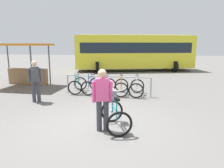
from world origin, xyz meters
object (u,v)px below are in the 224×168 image
racked_bike_orange (121,87)px  person_with_featured_bike (102,97)px  bus_distant (134,51)px  racked_bike_blue (92,85)px  pedestrian_with_backpack (35,79)px  racked_bike_black (106,86)px  market_stall (22,60)px  racked_bike_teal (78,85)px  racked_bike_white (137,87)px  featured_bicycle (114,110)px

racked_bike_orange → person_with_featured_bike: bearing=-92.0°
racked_bike_orange → bus_distant: size_ratio=0.11×
racked_bike_blue → pedestrian_with_backpack: size_ratio=0.73×
racked_bike_black → market_stall: size_ratio=0.36×
racked_bike_teal → racked_bike_blue: size_ratio=0.94×
racked_bike_teal → racked_bike_white: bearing=-4.7°
featured_bicycle → racked_bike_black: bearing=102.3°
racked_bike_orange → market_stall: 5.86m
racked_bike_blue → racked_bike_white: bearing=-4.7°
racked_bike_orange → bus_distant: bus_distant is taller
racked_bike_black → person_with_featured_bike: (0.55, -4.08, 0.54)m
featured_bicycle → person_with_featured_bike: (-0.28, -0.28, 0.42)m
racked_bike_orange → person_with_featured_bike: person_with_featured_bike is taller
racked_bike_blue → racked_bike_white: size_ratio=1.06×
racked_bike_black → market_stall: 5.19m
racked_bike_black → racked_bike_white: 1.40m
racked_bike_blue → racked_bike_teal: bearing=175.3°
featured_bicycle → pedestrian_with_backpack: pedestrian_with_backpack is taller
pedestrian_with_backpack → racked_bike_teal: bearing=57.8°
racked_bike_white → pedestrian_with_backpack: (-3.93, -1.59, 0.57)m
racked_bike_white → person_with_featured_bike: (-0.84, -3.97, 0.54)m
racked_bike_teal → racked_bike_black: bearing=-4.7°
racked_bike_teal → pedestrian_with_backpack: size_ratio=0.69×
racked_bike_blue → pedestrian_with_backpack: (-1.84, -1.76, 0.57)m
racked_bike_orange → racked_bike_white: (0.70, -0.06, 0.00)m
racked_bike_teal → featured_bicycle: bearing=-60.4°
pedestrian_with_backpack → market_stall: bearing=127.3°
pedestrian_with_backpack → bus_distant: (3.57, 10.63, 0.80)m
racked_bike_blue → person_with_featured_bike: bearing=-73.2°
racked_bike_black → pedestrian_with_backpack: size_ratio=0.71×
racked_bike_white → featured_bicycle: bearing=-98.7°
racked_bike_black → pedestrian_with_backpack: bearing=-146.2°
racked_bike_blue → racked_bike_white: 2.10m
racked_bike_white → market_stall: bearing=166.5°
person_with_featured_bike → pedestrian_with_backpack: 3.90m
racked_bike_black → market_stall: (-4.89, 1.39, 1.03)m
racked_bike_teal → racked_bike_orange: 2.10m
racked_bike_white → pedestrian_with_backpack: 4.28m
pedestrian_with_backpack → person_with_featured_bike: bearing=-37.6°
pedestrian_with_backpack → market_stall: market_stall is taller
racked_bike_teal → market_stall: market_stall is taller
racked_bike_teal → racked_bike_blue: same height
person_with_featured_bike → market_stall: (-5.45, 5.47, 0.49)m
racked_bike_blue → racked_bike_black: same height
racked_bike_teal → racked_bike_white: size_ratio=1.00×
racked_bike_orange → bus_distant: 9.10m
pedestrian_with_backpack → racked_bike_blue: bearing=43.7°
racked_bike_teal → bus_distant: bus_distant is taller
racked_bike_black → racked_bike_white: bearing=-4.7°
racked_bike_black → person_with_featured_bike: bearing=-82.3°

